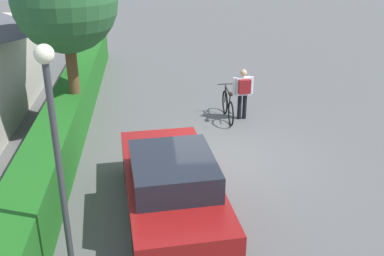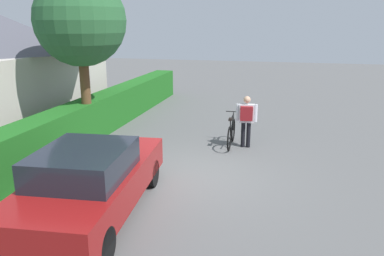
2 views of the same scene
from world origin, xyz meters
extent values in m
plane|color=#5A5A5A|center=(0.00, 0.00, 0.00)|extent=(60.00, 60.00, 0.00)
cube|color=#1D611C|center=(0.00, 4.16, 0.65)|extent=(21.37, 0.90, 1.30)
cube|color=beige|center=(3.63, 8.56, 1.35)|extent=(7.23, 5.38, 2.70)
cube|color=maroon|center=(-2.51, 1.45, 0.65)|extent=(4.71, 2.23, 0.65)
cube|color=#1E232D|center=(-2.82, 1.42, 1.25)|extent=(2.09, 1.77, 0.53)
cylinder|color=black|center=(-1.04, 2.41, 0.32)|extent=(0.66, 0.24, 0.65)
cylinder|color=black|center=(-0.89, 0.78, 0.32)|extent=(0.66, 0.24, 0.65)
cylinder|color=black|center=(-4.13, 2.13, 0.32)|extent=(0.66, 0.24, 0.65)
cylinder|color=black|center=(-3.98, 0.49, 0.32)|extent=(0.66, 0.24, 0.65)
torus|color=black|center=(3.11, -0.61, 0.38)|extent=(0.77, 0.06, 0.76)
torus|color=black|center=(2.12, -0.62, 0.38)|extent=(0.77, 0.06, 0.76)
cylinder|color=black|center=(2.81, -0.61, 0.67)|extent=(0.64, 0.05, 0.64)
cylinder|color=black|center=(2.40, -0.62, 0.64)|extent=(0.23, 0.04, 0.57)
cylinder|color=black|center=(2.68, -0.61, 0.92)|extent=(0.77, 0.05, 0.07)
cylinder|color=black|center=(2.31, -0.62, 0.37)|extent=(0.38, 0.04, 0.06)
cylinder|color=black|center=(3.11, -0.61, 0.68)|extent=(0.04, 0.04, 0.59)
cube|color=black|center=(2.30, -0.62, 0.95)|extent=(0.22, 0.10, 0.06)
cylinder|color=black|center=(3.11, -0.61, 1.00)|extent=(0.04, 0.50, 0.03)
cylinder|color=black|center=(2.61, -0.99, 0.40)|extent=(0.13, 0.13, 0.80)
cylinder|color=black|center=(2.62, -1.15, 0.40)|extent=(0.13, 0.13, 0.80)
cube|color=silver|center=(2.61, -1.07, 1.09)|extent=(0.24, 0.49, 0.57)
sphere|color=tan|center=(2.61, -1.07, 1.52)|extent=(0.22, 0.22, 0.22)
cylinder|color=silver|center=(2.59, -0.79, 1.10)|extent=(0.09, 0.09, 0.54)
cylinder|color=silver|center=(2.64, -1.35, 1.10)|extent=(0.09, 0.09, 0.54)
cube|color=maroon|center=(2.46, -1.08, 1.12)|extent=(0.19, 0.39, 0.43)
cylinder|color=brown|center=(1.85, 3.93, 1.51)|extent=(0.31, 0.31, 3.02)
sphere|color=#295E32|center=(1.85, 3.93, 3.85)|extent=(2.76, 2.76, 2.76)
camera|label=1|loc=(-10.60, 1.80, 5.55)|focal=42.52mm
camera|label=2|loc=(-8.84, -2.16, 3.79)|focal=35.56mm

